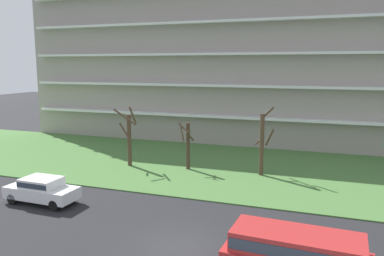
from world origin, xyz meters
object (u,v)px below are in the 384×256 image
(tree_left, at_px, (187,144))
(tree_center, at_px, (262,143))
(tree_far_left, at_px, (129,137))
(sedan_white_near_left, at_px, (42,189))

(tree_left, relative_size, tree_center, 0.73)
(tree_far_left, distance_m, sedan_white_near_left, 9.35)
(tree_far_left, distance_m, tree_center, 10.67)
(tree_left, distance_m, sedan_white_near_left, 11.44)
(tree_center, relative_size, sedan_white_near_left, 1.18)
(tree_left, distance_m, tree_center, 5.84)
(tree_left, bearing_deg, tree_center, 3.48)
(tree_left, relative_size, sedan_white_near_left, 0.86)
(tree_center, bearing_deg, sedan_white_near_left, -138.66)
(tree_left, bearing_deg, sedan_white_near_left, -120.33)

